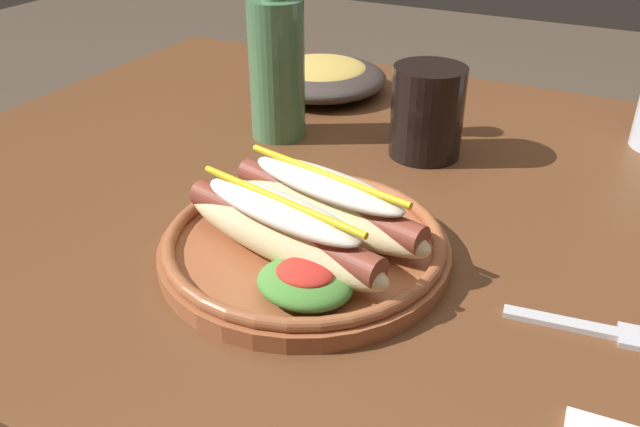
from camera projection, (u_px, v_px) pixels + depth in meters
The scene contains 6 objects.
dining_table at pixel (419, 283), 0.74m from camera, with size 1.21×0.83×0.74m.
hot_dog_plate at pixel (305, 234), 0.58m from camera, with size 0.26×0.26×0.08m.
fork at pixel (598, 330), 0.50m from camera, with size 0.12×0.04×0.00m.
soda_cup at pixel (427, 112), 0.76m from camera, with size 0.08×0.08×0.11m, color black.
glass_bottle at pixel (277, 61), 0.79m from camera, with size 0.07×0.07×0.25m.
side_bowl at pixel (321, 76), 0.96m from camera, with size 0.19×0.19×0.05m.
Camera 1 is at (0.18, -0.59, 1.07)m, focal length 36.88 mm.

